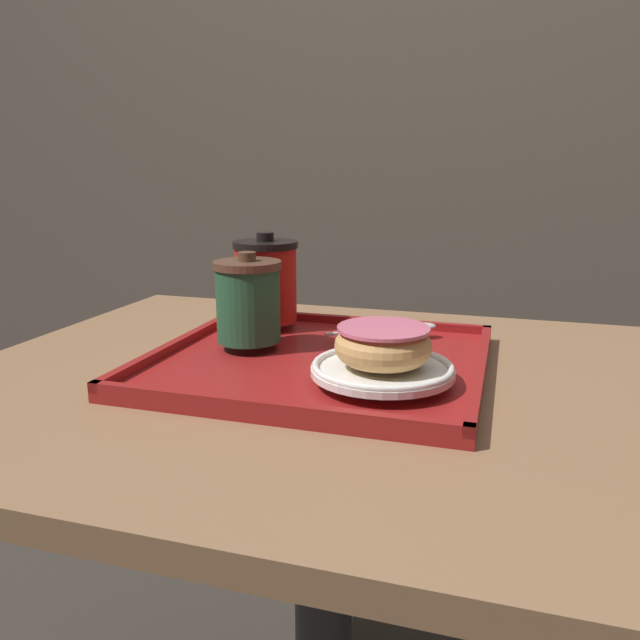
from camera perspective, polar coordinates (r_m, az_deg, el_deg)
wall_behind at (r=1.84m, az=10.84°, el=19.90°), size 8.00×0.05×2.40m
cafe_table at (r=0.86m, az=0.33°, el=-15.69°), size 0.94×0.76×0.74m
serving_tray at (r=0.82m, az=0.00°, el=-3.87°), size 0.42×0.39×0.02m
coffee_cup_front at (r=0.85m, az=-6.59°, el=1.78°), size 0.09×0.09×0.12m
coffee_cup_rear at (r=0.95m, az=-4.95°, el=3.60°), size 0.10×0.10×0.14m
plate_with_chocolate_donut at (r=0.72m, az=5.73°, el=-4.43°), size 0.16×0.16×0.01m
donut_chocolate_glazed at (r=0.71m, az=5.79°, el=-2.26°), size 0.11×0.11×0.04m
spoon at (r=0.91m, az=7.96°, el=-0.76°), size 0.15×0.09×0.01m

